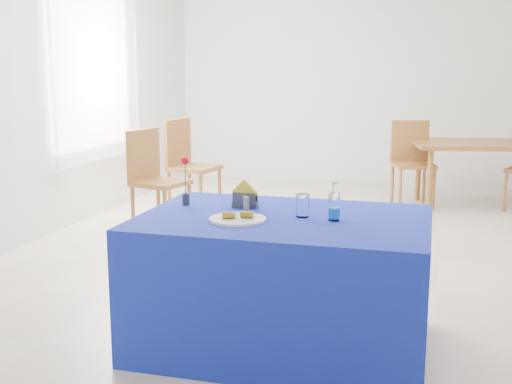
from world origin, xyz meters
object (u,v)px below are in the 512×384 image
blue_table (283,282)px  chair_bg_left (412,157)px  plate (238,219)px  water_bottle (334,207)px  chair_win_b (187,160)px  oak_table (478,149)px  chair_win_a (153,174)px

blue_table → chair_bg_left: bearing=82.5°
plate → water_bottle: water_bottle is taller
chair_win_b → oak_table: bearing=-57.3°
chair_bg_left → chair_win_a: 3.07m
chair_win_a → chair_win_b: (0.01, 0.87, 0.02)m
oak_table → chair_win_b: bearing=-158.4°
chair_bg_left → chair_win_b: (-2.35, -1.11, 0.03)m
plate → oak_table: 4.71m
plate → chair_win_b: chair_win_b is taller
plate → blue_table: (0.22, 0.16, -0.39)m
chair_win_b → chair_bg_left: bearing=-53.7°
oak_table → chair_win_a: 3.73m
blue_table → chair_bg_left: chair_bg_left is taller
oak_table → chair_win_b: size_ratio=1.54×
chair_bg_left → oak_table: bearing=-8.5°
oak_table → chair_bg_left: chair_bg_left is taller
water_bottle → oak_table: 4.42m
plate → chair_bg_left: bearing=79.9°
plate → chair_win_b: 3.60m
chair_win_b → chair_win_a: bearing=-169.4°
chair_bg_left → chair_win_b: size_ratio=0.95×
water_bottle → chair_win_b: 3.72m
blue_table → chair_win_b: bearing=120.3°
oak_table → chair_bg_left: 0.75m
water_bottle → oak_table: bearing=76.9°
water_bottle → oak_table: (1.00, 4.30, -0.15)m
blue_table → oak_table: blue_table is taller
plate → chair_win_a: size_ratio=0.31×
blue_table → chair_win_b: size_ratio=1.54×
plate → chair_bg_left: chair_bg_left is taller
oak_table → chair_win_a: size_ratio=1.59×
water_bottle → chair_bg_left: bearing=86.3°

